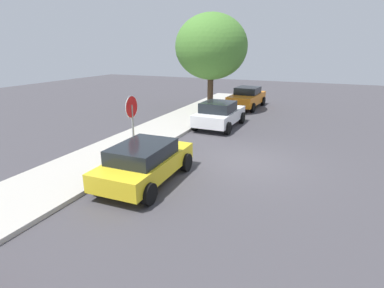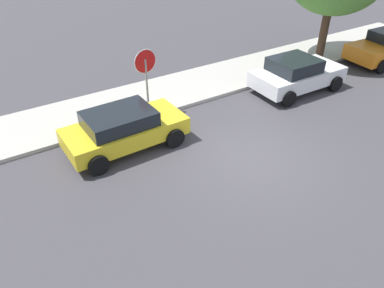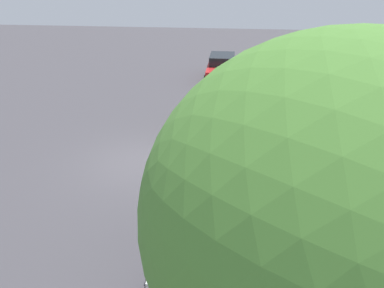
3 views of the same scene
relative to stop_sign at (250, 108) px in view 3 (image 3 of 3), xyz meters
name	(u,v)px [view 3 (image 3 of 3)]	position (x,y,z in m)	size (l,w,h in m)	color
ground_plane	(138,161)	(1.46, -4.14, -1.74)	(60.00, 60.00, 0.00)	#423F44
sidewalk_curb	(279,167)	(1.46, 1.09, -1.67)	(32.00, 2.89, 0.14)	#B2ADA3
stop_sign	(250,108)	(0.00, 0.00, 0.00)	(0.86, 0.09, 2.51)	gray
parked_car_yellow	(212,116)	(-1.63, -1.53, -1.04)	(3.88, 2.01, 1.32)	yellow
parked_car_white	(199,231)	(6.09, -1.44, -1.02)	(3.89, 2.10, 1.42)	white
parked_car_red	(222,67)	(-9.53, -1.33, -0.97)	(4.19, 1.99, 1.52)	red
street_tree_near_corner	(340,214)	(9.84, 0.48, 2.49)	(4.66, 4.66, 6.32)	#422D1E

